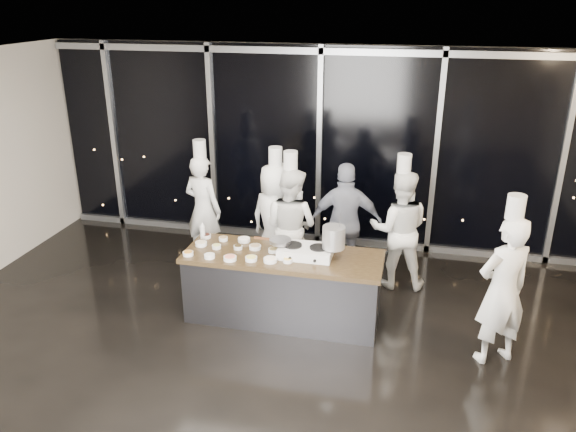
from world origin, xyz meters
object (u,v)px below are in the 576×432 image
Objects in this scene: frying_pan at (280,241)px; chef_center at (290,226)px; guest at (346,223)px; demo_counter at (283,286)px; chef_side at (503,289)px; stock_pot at (334,237)px; chef_far_left at (203,208)px; chef_left at (276,220)px; stove at (306,251)px; chef_right at (399,229)px.

chef_center reaches higher than frying_pan.
demo_counter is at bearing 56.57° from guest.
stock_pot is at bearing -40.27° from chef_side.
chef_side is (1.92, -0.35, -0.28)m from stock_pot.
chef_left is (1.19, -0.19, -0.01)m from chef_far_left.
frying_pan is 1.20m from chef_left.
stove is at bearing -2.97° from frying_pan.
chef_side reaches higher than stock_pot.
chef_side is (2.59, -0.35, -0.17)m from frying_pan.
chef_far_left is (-1.57, 1.37, 0.42)m from demo_counter.
demo_counter is at bearing 37.42° from chef_right.
chef_side is at bearing 174.31° from chef_far_left.
chef_right is at bearing -82.72° from chef_side.
demo_counter is at bearing -37.43° from frying_pan.
chef_right is at bearing 42.27° from demo_counter.
chef_far_left reaches higher than demo_counter.
guest is (0.33, 1.23, -0.09)m from stove.
chef_center reaches higher than stove.
chef_right is (1.41, 1.20, -0.20)m from frying_pan.
chef_left is (-1.00, 1.14, -0.31)m from stock_pot.
chef_right reaches higher than stove.
guest is (0.75, 0.24, 0.01)m from chef_center.
stock_pot reaches higher than frying_pan.
frying_pan is 0.68m from stock_pot.
chef_right is 0.97× the size of chef_side.
stock_pot is 1.27m from chef_center.
demo_counter is 1.27× the size of chef_far_left.
stove is 0.33× the size of chef_side.
chef_side reaches higher than chef_left.
frying_pan reaches higher than demo_counter.
demo_counter is 0.95m from stock_pot.
stove is 0.40m from stock_pot.
stock_pot is at bearing 165.28° from chef_far_left.
chef_side is (2.54, -0.31, 0.44)m from demo_counter.
stove is 1.63m from chef_right.
stock_pot is at bearing 3.38° from demo_counter.
stock_pot is at bearing 150.20° from chef_left.
chef_center is (1.44, -0.36, -0.01)m from chef_far_left.
chef_center is (-0.13, 1.01, 0.41)m from demo_counter.
chef_center reaches higher than stock_pot.
chef_left is 1.00× the size of chef_right.
chef_side is at bearing 122.38° from chef_right.
chef_left is at bearing 120.09° from stove.
guest is at bearing 90.19° from stock_pot.
chef_far_left is at bearing 9.96° from chef_left.
chef_side reaches higher than stove.
chef_left is 3.28m from chef_side.
chef_right reaches higher than chef_far_left.
stock_pot is at bearing -0.13° from frying_pan.
demo_counter is 0.61m from frying_pan.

